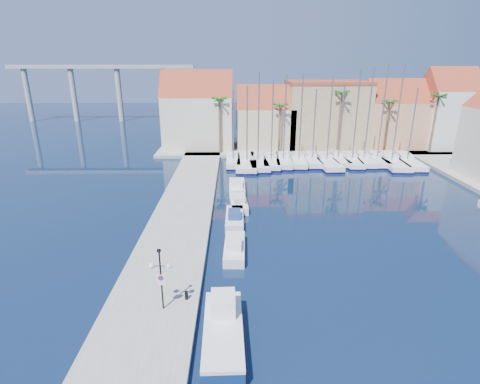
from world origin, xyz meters
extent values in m
plane|color=black|center=(0.00, 0.00, 0.00)|extent=(260.00, 260.00, 0.00)
cube|color=gray|center=(-9.00, 13.50, 0.25)|extent=(6.00, 77.00, 0.50)
cube|color=gray|center=(10.00, 48.00, 0.25)|extent=(54.00, 16.00, 0.50)
cylinder|color=black|center=(-8.14, -0.66, 2.59)|extent=(0.10, 0.10, 4.18)
cylinder|color=black|center=(-8.40, -0.65, 3.53)|extent=(0.52, 0.07, 0.05)
cylinder|color=black|center=(-7.88, -0.67, 3.53)|extent=(0.52, 0.07, 0.05)
sphere|color=white|center=(-8.67, -0.64, 3.53)|extent=(0.38, 0.38, 0.38)
sphere|color=white|center=(-7.62, -0.68, 3.53)|extent=(0.38, 0.38, 0.38)
cube|color=black|center=(-8.14, -0.66, 4.58)|extent=(0.23, 0.13, 0.17)
cube|color=white|center=(-8.15, -0.72, 2.69)|extent=(0.52, 0.05, 0.52)
cylinder|color=red|center=(-8.15, -0.75, 2.75)|extent=(0.36, 0.03, 0.36)
cylinder|color=#1933A5|center=(-8.15, -0.76, 2.75)|extent=(0.25, 0.02, 0.25)
cube|color=white|center=(-8.15, -0.72, 2.33)|extent=(0.42, 0.05, 0.15)
cylinder|color=black|center=(-6.80, 0.29, 0.78)|extent=(0.23, 0.23, 0.57)
cube|color=navy|center=(-4.31, -3.26, 0.49)|extent=(2.33, 6.61, 0.98)
cube|color=white|center=(-4.31, -3.26, 1.09)|extent=(2.33, 6.61, 0.22)
cube|color=white|center=(-4.34, -1.95, 1.69)|extent=(1.46, 1.78, 1.20)
cube|color=white|center=(-3.65, 7.41, 0.40)|extent=(1.83, 5.27, 0.80)
cube|color=white|center=(-3.67, 6.88, 1.10)|extent=(1.22, 1.86, 0.60)
cube|color=white|center=(-3.63, 13.79, 0.40)|extent=(1.80, 5.41, 0.80)
cube|color=navy|center=(-3.63, 13.26, 1.10)|extent=(1.23, 1.90, 0.60)
cube|color=white|center=(-3.18, 18.10, 0.40)|extent=(2.07, 5.53, 0.80)
cube|color=white|center=(-3.15, 17.56, 1.10)|extent=(1.33, 1.97, 0.60)
cube|color=white|center=(-3.30, 23.59, 0.40)|extent=(1.89, 5.88, 0.80)
cube|color=white|center=(-3.30, 23.00, 1.10)|extent=(1.32, 2.06, 0.60)
cube|color=white|center=(-3.77, 36.13, 0.50)|extent=(2.16, 8.06, 1.00)
cube|color=#0C0C3D|center=(-3.77, 36.13, 0.18)|extent=(2.22, 8.12, 0.28)
cube|color=white|center=(-3.78, 36.94, 1.30)|extent=(1.49, 2.43, 0.60)
cylinder|color=slate|center=(-3.77, 35.73, 6.10)|extent=(0.20, 0.20, 10.20)
cube|color=white|center=(-1.66, 35.52, 0.50)|extent=(3.50, 11.52, 1.00)
cube|color=#0C0C3D|center=(-1.66, 35.52, 0.18)|extent=(3.56, 11.58, 0.28)
cube|color=white|center=(-1.60, 36.65, 1.30)|extent=(2.23, 3.51, 0.60)
cylinder|color=slate|center=(-1.68, 34.95, 6.47)|extent=(0.20, 0.20, 10.95)
cube|color=white|center=(-0.01, 35.53, 0.50)|extent=(3.20, 10.53, 1.00)
cube|color=#0C0C3D|center=(-0.01, 35.53, 0.18)|extent=(3.26, 10.59, 0.28)
cube|color=white|center=(-0.06, 36.57, 1.30)|extent=(2.04, 3.21, 0.60)
cylinder|color=slate|center=(0.01, 35.01, 7.36)|extent=(0.20, 0.20, 12.73)
cube|color=white|center=(2.12, 35.97, 0.50)|extent=(2.95, 9.52, 1.00)
cube|color=#0C0C3D|center=(2.12, 35.97, 0.18)|extent=(3.01, 9.59, 0.28)
cube|color=white|center=(2.17, 36.91, 1.30)|extent=(1.86, 2.91, 0.60)
cylinder|color=slate|center=(2.09, 35.50, 6.83)|extent=(0.20, 0.20, 11.65)
cube|color=white|center=(4.04, 36.20, 0.50)|extent=(2.80, 9.05, 1.00)
cube|color=#0C0C3D|center=(4.04, 36.20, 0.18)|extent=(2.86, 9.12, 0.28)
cube|color=white|center=(4.08, 37.10, 1.30)|extent=(1.77, 2.77, 0.60)
cylinder|color=slate|center=(4.01, 35.76, 7.18)|extent=(0.20, 0.20, 12.36)
cube|color=white|center=(6.43, 36.06, 0.50)|extent=(2.82, 8.35, 1.00)
cube|color=#0C0C3D|center=(6.43, 36.06, 0.18)|extent=(2.88, 8.42, 0.28)
cube|color=white|center=(6.50, 36.88, 1.30)|extent=(1.69, 2.58, 0.60)
cylinder|color=slate|center=(6.39, 35.65, 7.29)|extent=(0.20, 0.20, 12.58)
cube|color=white|center=(8.54, 36.35, 0.50)|extent=(2.16, 8.16, 1.00)
cube|color=#0C0C3D|center=(8.54, 36.35, 0.18)|extent=(2.22, 8.22, 0.28)
cube|color=white|center=(8.54, 37.16, 1.30)|extent=(1.50, 2.45, 0.60)
cylinder|color=slate|center=(8.53, 35.94, 6.19)|extent=(0.20, 0.20, 10.39)
cube|color=white|center=(10.57, 35.59, 0.50)|extent=(3.22, 10.63, 1.00)
cube|color=#0C0C3D|center=(10.57, 35.59, 0.18)|extent=(3.28, 10.69, 0.28)
cube|color=white|center=(10.52, 36.64, 1.30)|extent=(2.06, 3.24, 0.60)
cylinder|color=slate|center=(10.60, 35.07, 7.21)|extent=(0.20, 0.20, 12.41)
cube|color=white|center=(12.69, 36.81, 0.50)|extent=(2.64, 8.48, 1.00)
cube|color=#0C0C3D|center=(12.69, 36.81, 0.18)|extent=(2.71, 8.54, 0.28)
cube|color=white|center=(12.65, 37.65, 1.30)|extent=(1.66, 2.59, 0.60)
cylinder|color=slate|center=(12.72, 36.39, 6.59)|extent=(0.20, 0.20, 11.18)
cube|color=white|center=(14.75, 36.15, 0.50)|extent=(2.88, 8.85, 1.00)
cube|color=#0C0C3D|center=(14.75, 36.15, 0.18)|extent=(2.94, 8.91, 0.28)
cube|color=white|center=(14.81, 37.02, 1.30)|extent=(1.77, 2.72, 0.60)
cylinder|color=slate|center=(14.72, 35.72, 7.56)|extent=(0.20, 0.20, 13.12)
cube|color=white|center=(16.71, 36.46, 0.50)|extent=(2.87, 8.64, 1.00)
cube|color=#0C0C3D|center=(16.71, 36.46, 0.18)|extent=(2.94, 8.71, 0.28)
cube|color=white|center=(16.78, 37.31, 1.30)|extent=(1.74, 2.66, 0.60)
cylinder|color=slate|center=(16.68, 36.04, 7.76)|extent=(0.20, 0.20, 13.52)
cube|color=white|center=(18.83, 36.63, 0.50)|extent=(2.53, 8.65, 1.00)
cube|color=#0C0C3D|center=(18.83, 36.63, 0.18)|extent=(2.59, 8.72, 0.28)
cube|color=white|center=(18.86, 37.49, 1.30)|extent=(1.65, 2.63, 0.60)
cylinder|color=slate|center=(18.81, 36.20, 7.98)|extent=(0.20, 0.20, 13.97)
cube|color=white|center=(20.71, 35.63, 0.50)|extent=(3.73, 11.56, 1.00)
cube|color=#0C0C3D|center=(20.71, 35.63, 0.18)|extent=(3.79, 11.62, 0.28)
cube|color=white|center=(20.79, 36.77, 1.30)|extent=(2.30, 3.55, 0.60)
cylinder|color=slate|center=(20.67, 35.07, 7.94)|extent=(0.20, 0.20, 13.88)
cube|color=white|center=(23.11, 35.59, 0.50)|extent=(3.37, 10.69, 1.00)
cube|color=#0C0C3D|center=(23.11, 35.59, 0.18)|extent=(3.43, 10.75, 0.28)
cube|color=white|center=(23.18, 36.65, 1.30)|extent=(2.10, 3.27, 0.60)
cylinder|color=slate|center=(23.08, 35.07, 6.32)|extent=(0.20, 0.20, 10.64)
cube|color=beige|center=(-10.00, 47.00, 5.00)|extent=(12.00, 9.00, 9.00)
cube|color=maroon|center=(-10.00, 47.00, 9.50)|extent=(12.30, 9.00, 9.00)
cube|color=#C8B68D|center=(2.00, 47.00, 4.00)|extent=(10.00, 8.00, 7.00)
cube|color=maroon|center=(2.00, 47.00, 7.50)|extent=(10.30, 8.00, 8.00)
cube|color=#9B875F|center=(13.00, 48.00, 6.00)|extent=(14.00, 10.00, 11.00)
cube|color=maroon|center=(13.00, 48.00, 11.75)|extent=(14.20, 10.20, 0.50)
cube|color=tan|center=(25.00, 47.00, 4.50)|extent=(10.00, 8.00, 8.00)
cube|color=maroon|center=(25.00, 47.00, 8.50)|extent=(10.30, 8.00, 8.00)
cube|color=white|center=(34.00, 46.00, 5.50)|extent=(8.00, 8.00, 10.00)
cube|color=maroon|center=(34.00, 46.00, 10.50)|extent=(8.30, 8.00, 8.00)
cylinder|color=brown|center=(-6.00, 42.00, 5.00)|extent=(0.36, 0.36, 9.00)
sphere|color=#23611B|center=(-6.00, 42.00, 9.35)|extent=(2.60, 2.60, 2.60)
cylinder|color=brown|center=(4.00, 42.00, 4.50)|extent=(0.36, 0.36, 8.00)
sphere|color=#23611B|center=(4.00, 42.00, 8.35)|extent=(2.60, 2.60, 2.60)
cylinder|color=brown|center=(14.00, 42.00, 5.50)|extent=(0.36, 0.36, 10.00)
sphere|color=#23611B|center=(14.00, 42.00, 10.35)|extent=(2.60, 2.60, 2.60)
cylinder|color=brown|center=(22.00, 42.00, 4.75)|extent=(0.36, 0.36, 8.50)
sphere|color=#23611B|center=(22.00, 42.00, 8.85)|extent=(2.60, 2.60, 2.60)
cylinder|color=brown|center=(30.00, 42.00, 5.25)|extent=(0.36, 0.36, 9.50)
sphere|color=#23611B|center=(30.00, 42.00, 9.85)|extent=(2.60, 2.60, 2.60)
cube|color=#9E9E99|center=(-38.00, 82.00, 14.00)|extent=(48.00, 2.20, 0.90)
cylinder|color=#9E9E99|center=(-58.00, 82.00, 7.00)|extent=(1.40, 1.40, 14.00)
cylinder|color=#9E9E99|center=(-46.00, 82.00, 7.00)|extent=(1.40, 1.40, 14.00)
cylinder|color=#9E9E99|center=(-34.00, 82.00, 7.00)|extent=(1.40, 1.40, 14.00)
cylinder|color=#9E9E99|center=(-22.00, 82.00, 7.00)|extent=(1.40, 1.40, 14.00)
camera|label=1|loc=(-3.64, -20.55, 15.17)|focal=28.00mm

